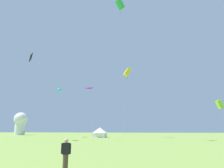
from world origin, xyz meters
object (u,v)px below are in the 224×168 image
kite_yellow_box (127,72)px  kite_purple_parafoil (89,88)px  kite_green_box (120,5)px  festival_tent_center (100,132)px  person_spectator (66,155)px  observatory_dome (20,122)px  kite_lime_box (220,104)px  kite_cyan_parafoil (59,90)px  kite_black_diamond (31,58)px

kite_yellow_box → kite_purple_parafoil: bearing=-111.0°
kite_green_box → kite_purple_parafoil: 22.46m
kite_purple_parafoil → festival_tent_center: bearing=97.4°
person_spectator → observatory_dome: bearing=127.9°
kite_lime_box → kite_cyan_parafoil: bearing=173.5°
kite_green_box → kite_purple_parafoil: bearing=179.8°
kite_lime_box → festival_tent_center: size_ratio=2.15×
kite_green_box → person_spectator: (3.06, -34.19, -32.20)m
festival_tent_center → observatory_dome: (-47.90, 26.12, 4.34)m
kite_green_box → kite_black_diamond: size_ratio=1.69×
person_spectator → festival_tent_center: size_ratio=0.37×
observatory_dome → kite_lime_box: bearing=-21.0°
kite_lime_box → person_spectator: kite_lime_box is taller
kite_lime_box → kite_purple_parafoil: size_ratio=0.81×
kite_cyan_parafoil → person_spectator: bearing=-61.9°
kite_green_box → kite_purple_parafoil: (-7.67, 0.03, -21.11)m
kite_green_box → kite_lime_box: size_ratio=3.45×
kite_green_box → observatory_dome: 77.54m
kite_lime_box → festival_tent_center: (-33.70, 5.23, -7.08)m
kite_green_box → festival_tent_center: 37.44m
kite_yellow_box → festival_tent_center: (-9.03, 0.34, -18.69)m
kite_black_diamond → observatory_dome: size_ratio=1.89×
kite_purple_parafoil → kite_black_diamond: bearing=-161.2°
kite_lime_box → observatory_dome: (-81.60, 31.35, -2.74)m
festival_tent_center → observatory_dome: bearing=151.4°
kite_black_diamond → person_spectator: size_ratio=11.80×
kite_green_box → person_spectator: kite_green_box is taller
kite_black_diamond → kite_yellow_box: (19.89, 21.95, 1.40)m
person_spectator → observatory_dome: 99.23m
person_spectator → festival_tent_center: festival_tent_center is taller
kite_black_diamond → person_spectator: 42.23m
kite_purple_parafoil → festival_tent_center: kite_purple_parafoil is taller
kite_purple_parafoil → observatory_dome: 66.98m
kite_lime_box → kite_black_diamond: bearing=-159.0°
person_spectator → kite_yellow_box: bearing=94.4°
festival_tent_center → person_spectator: bearing=-75.9°
kite_cyan_parafoil → kite_purple_parafoil: bearing=-46.5°
kite_green_box → kite_black_diamond: kite_green_box is taller
kite_green_box → observatory_dome: kite_green_box is taller
kite_lime_box → kite_purple_parafoil: (-31.39, -12.57, 3.19)m
kite_lime_box → observatory_dome: observatory_dome is taller
kite_black_diamond → kite_lime_box: bearing=21.0°
kite_cyan_parafoil → kite_purple_parafoil: size_ratio=1.35×
kite_green_box → kite_yellow_box: bearing=93.1°
person_spectator → observatory_dome: size_ratio=0.16×
kite_lime_box → observatory_dome: bearing=159.0°
person_spectator → kite_lime_box: bearing=66.2°
kite_green_box → kite_purple_parafoil: kite_green_box is taller
festival_tent_center → observatory_dome: 54.73m
observatory_dome → kite_yellow_box: bearing=-24.9°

